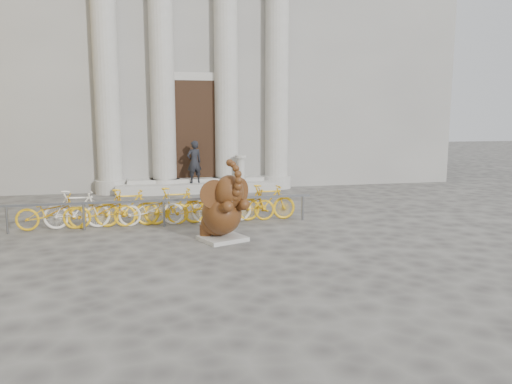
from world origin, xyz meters
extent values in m
plane|color=#474442|center=(0.00, 0.00, 0.00)|extent=(80.00, 80.00, 0.00)
cube|color=gray|center=(0.00, 15.00, 6.00)|extent=(22.00, 10.00, 12.00)
cube|color=black|center=(0.00, 9.92, 2.30)|extent=(2.40, 0.16, 4.00)
cylinder|color=#A8A59E|center=(-3.20, 9.80, 4.00)|extent=(0.90, 0.90, 8.00)
cylinder|color=#A8A59E|center=(-1.20, 9.80, 4.00)|extent=(0.90, 0.90, 8.00)
cylinder|color=#A8A59E|center=(1.20, 9.80, 4.00)|extent=(0.90, 0.90, 8.00)
cylinder|color=#A8A59E|center=(3.20, 9.80, 4.00)|extent=(0.90, 0.90, 8.00)
cube|color=#A8A59E|center=(0.00, 9.40, 0.18)|extent=(6.00, 1.20, 0.36)
cube|color=#A8A59E|center=(-0.19, 1.83, 0.05)|extent=(1.21, 1.16, 0.10)
ellipsoid|color=black|center=(-0.27, 2.02, 0.38)|extent=(1.04, 1.01, 0.61)
ellipsoid|color=black|center=(-0.20, 1.85, 0.65)|extent=(1.29, 1.41, 1.00)
cylinder|color=black|center=(-0.56, 2.04, 0.22)|extent=(0.37, 0.37, 0.25)
cylinder|color=black|center=(-0.08, 2.24, 0.22)|extent=(0.37, 0.37, 0.25)
cylinder|color=black|center=(-0.25, 1.41, 0.84)|extent=(0.43, 0.62, 0.38)
cylinder|color=black|center=(0.14, 1.57, 0.84)|extent=(0.43, 0.62, 0.38)
ellipsoid|color=black|center=(-0.07, 1.53, 1.19)|extent=(0.84, 0.81, 0.77)
cylinder|color=black|center=(-0.42, 1.51, 1.15)|extent=(0.65, 0.09, 0.65)
cylinder|color=black|center=(0.19, 1.76, 1.15)|extent=(0.53, 0.46, 0.65)
cone|color=beige|center=(-0.11, 1.30, 1.04)|extent=(0.19, 0.22, 0.10)
cone|color=beige|center=(0.11, 1.39, 1.04)|extent=(0.09, 0.23, 0.10)
cube|color=slate|center=(-1.47, 3.61, 0.70)|extent=(8.00, 0.06, 0.06)
cylinder|color=slate|center=(-5.27, 3.61, 0.35)|extent=(0.06, 0.06, 0.70)
cylinder|color=slate|center=(-3.47, 3.61, 0.35)|extent=(0.06, 0.06, 0.70)
cylinder|color=slate|center=(-1.47, 3.61, 0.35)|extent=(0.06, 0.06, 0.70)
cylinder|color=slate|center=(0.53, 3.61, 0.35)|extent=(0.06, 0.06, 0.70)
cylinder|color=slate|center=(2.33, 3.61, 0.35)|extent=(0.06, 0.06, 0.70)
imported|color=yellow|center=(-4.29, 3.86, 0.50)|extent=(1.70, 0.50, 1.00)
imported|color=white|center=(-3.67, 3.86, 0.50)|extent=(1.66, 0.47, 1.00)
imported|color=yellow|center=(-3.04, 3.86, 0.50)|extent=(1.70, 0.50, 1.00)
imported|color=yellow|center=(-2.41, 3.86, 0.50)|extent=(1.66, 0.47, 1.00)
imported|color=white|center=(-1.78, 3.86, 0.50)|extent=(1.70, 0.50, 1.00)
imported|color=yellow|center=(-1.16, 3.86, 0.50)|extent=(1.66, 0.47, 1.00)
imported|color=yellow|center=(-0.53, 3.86, 0.50)|extent=(1.70, 0.50, 1.00)
imported|color=white|center=(0.10, 3.86, 0.50)|extent=(1.66, 0.47, 1.00)
imported|color=yellow|center=(0.72, 3.86, 0.50)|extent=(1.70, 0.50, 1.00)
imported|color=yellow|center=(1.35, 3.86, 0.50)|extent=(1.66, 0.47, 1.00)
imported|color=black|center=(-0.11, 9.34, 1.16)|extent=(0.68, 0.56, 1.60)
cylinder|color=#A8A59E|center=(1.62, 9.10, 0.42)|extent=(0.42, 0.42, 0.13)
cylinder|color=#A8A59E|center=(1.62, 9.10, 0.84)|extent=(0.30, 0.30, 0.95)
cylinder|color=#A8A59E|center=(1.62, 9.10, 1.35)|extent=(0.42, 0.42, 0.11)
camera|label=1|loc=(-1.88, -9.43, 2.90)|focal=35.00mm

